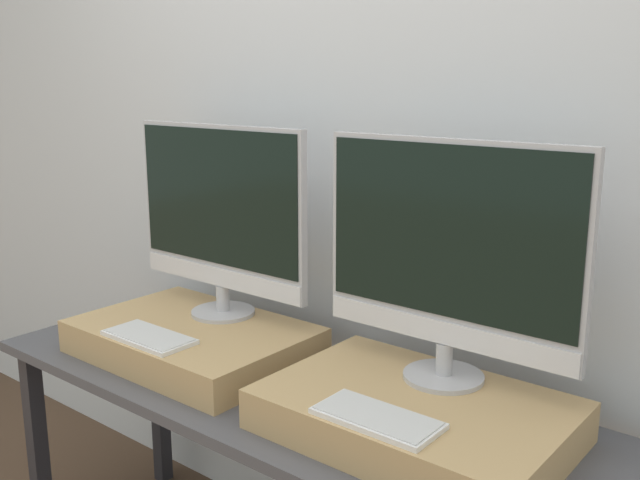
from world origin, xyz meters
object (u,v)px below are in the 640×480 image
at_px(keyboard_right, 377,418).
at_px(keyboard_left, 149,337).
at_px(monitor_right, 448,252).
at_px(monitor_left, 220,214).

bearing_deg(keyboard_right, keyboard_left, 180.00).
distance_m(keyboard_left, monitor_right, 0.86).
distance_m(monitor_right, keyboard_right, 0.41).
distance_m(keyboard_left, keyboard_right, 0.76).
height_order(monitor_right, keyboard_right, monitor_right).
bearing_deg(monitor_right, keyboard_left, -159.97).
relative_size(keyboard_left, monitor_right, 0.41).
bearing_deg(keyboard_left, monitor_right, 20.03).
xyz_separation_m(monitor_left, keyboard_right, (0.76, -0.28, -0.30)).
bearing_deg(keyboard_right, monitor_right, 90.00).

